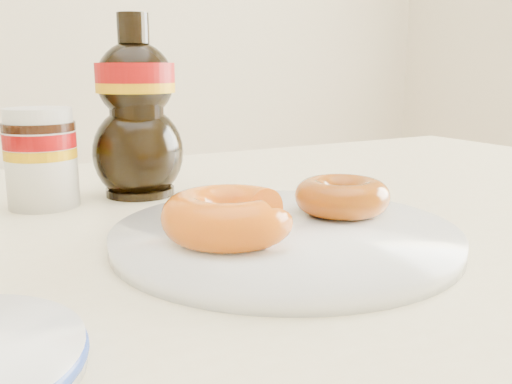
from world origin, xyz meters
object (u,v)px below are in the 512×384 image
plate (285,235)px  donut_whole (342,196)px  syrup_bottle (136,107)px  donut_bitten (229,216)px  dining_table (238,320)px  nutella_jar (41,154)px

plate → donut_whole: 0.08m
donut_whole → syrup_bottle: size_ratio=0.43×
donut_bitten → donut_whole: size_ratio=1.20×
plate → donut_whole: size_ratio=3.32×
dining_table → plate: plate is taller
dining_table → nutella_jar: 0.27m
dining_table → syrup_bottle: syrup_bottle is taller
dining_table → nutella_jar: (-0.13, 0.19, 0.14)m
donut_bitten → syrup_bottle: syrup_bottle is taller
donut_whole → syrup_bottle: bearing=118.1°
dining_table → donut_whole: bearing=-17.3°
nutella_jar → syrup_bottle: size_ratio=0.51×
nutella_jar → syrup_bottle: syrup_bottle is taller
plate → syrup_bottle: 0.26m
plate → donut_whole: bearing=13.5°
donut_whole → nutella_jar: bearing=135.9°
dining_table → nutella_jar: size_ratio=13.44×
donut_bitten → dining_table: bearing=48.4°
dining_table → plate: bearing=-65.9°
nutella_jar → donut_whole: bearing=-44.1°
dining_table → plate: (0.02, -0.05, 0.09)m
plate → nutella_jar: (-0.15, 0.24, 0.05)m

